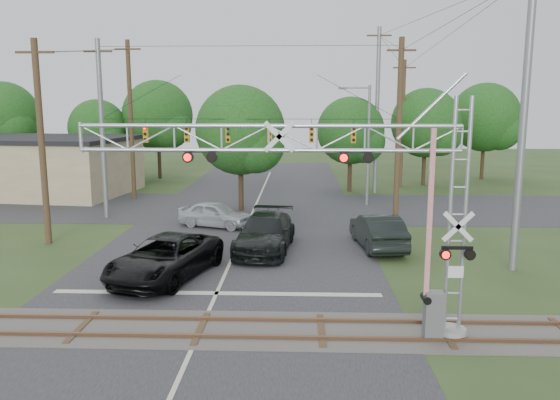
{
  "coord_description": "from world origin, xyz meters",
  "views": [
    {
      "loc": [
        3.25,
        -14.97,
        7.34
      ],
      "look_at": [
        2.44,
        7.5,
        3.43
      ],
      "focal_mm": 35.0,
      "sensor_mm": 36.0,
      "label": 1
    }
  ],
  "objects_px": {
    "pickup_black": "(165,258)",
    "car_dark": "(265,233)",
    "commercial_building": "(8,165)",
    "traffic_signal_span": "(263,131)",
    "streetlight": "(366,139)",
    "crossing_gantry": "(343,190)",
    "sedan_silver": "(215,214)"
  },
  "relations": [
    {
      "from": "crossing_gantry",
      "to": "streetlight",
      "type": "xyz_separation_m",
      "value": [
        3.51,
        23.55,
        0.15
      ]
    },
    {
      "from": "pickup_black",
      "to": "car_dark",
      "type": "distance_m",
      "value": 6.12
    },
    {
      "from": "traffic_signal_span",
      "to": "sedan_silver",
      "type": "bearing_deg",
      "value": -138.36
    },
    {
      "from": "commercial_building",
      "to": "car_dark",
      "type": "bearing_deg",
      "value": -31.5
    },
    {
      "from": "traffic_signal_span",
      "to": "commercial_building",
      "type": "bearing_deg",
      "value": 155.93
    },
    {
      "from": "commercial_building",
      "to": "crossing_gantry",
      "type": "bearing_deg",
      "value": -41.01
    },
    {
      "from": "traffic_signal_span",
      "to": "streetlight",
      "type": "relative_size",
      "value": 2.2
    },
    {
      "from": "pickup_black",
      "to": "commercial_building",
      "type": "bearing_deg",
      "value": 145.94
    },
    {
      "from": "traffic_signal_span",
      "to": "commercial_building",
      "type": "xyz_separation_m",
      "value": [
        -22.26,
        9.95,
        -3.32
      ]
    },
    {
      "from": "sedan_silver",
      "to": "traffic_signal_span",
      "type": "bearing_deg",
      "value": -29.45
    },
    {
      "from": "traffic_signal_span",
      "to": "commercial_building",
      "type": "distance_m",
      "value": 24.61
    },
    {
      "from": "pickup_black",
      "to": "sedan_silver",
      "type": "xyz_separation_m",
      "value": [
        0.61,
        10.06,
        -0.12
      ]
    },
    {
      "from": "commercial_building",
      "to": "pickup_black",
      "type": "bearing_deg",
      "value": -43.52
    },
    {
      "from": "pickup_black",
      "to": "commercial_building",
      "type": "height_order",
      "value": "commercial_building"
    },
    {
      "from": "pickup_black",
      "to": "commercial_building",
      "type": "relative_size",
      "value": 0.3
    },
    {
      "from": "traffic_signal_span",
      "to": "commercial_building",
      "type": "relative_size",
      "value": 0.9
    },
    {
      "from": "pickup_black",
      "to": "streetlight",
      "type": "height_order",
      "value": "streetlight"
    },
    {
      "from": "traffic_signal_span",
      "to": "sedan_silver",
      "type": "height_order",
      "value": "traffic_signal_span"
    },
    {
      "from": "crossing_gantry",
      "to": "car_dark",
      "type": "relative_size",
      "value": 1.91
    },
    {
      "from": "crossing_gantry",
      "to": "commercial_building",
      "type": "bearing_deg",
      "value": 132.5
    },
    {
      "from": "traffic_signal_span",
      "to": "pickup_black",
      "type": "bearing_deg",
      "value": -105.17
    },
    {
      "from": "pickup_black",
      "to": "sedan_silver",
      "type": "distance_m",
      "value": 10.08
    },
    {
      "from": "crossing_gantry",
      "to": "pickup_black",
      "type": "bearing_deg",
      "value": 140.56
    },
    {
      "from": "sedan_silver",
      "to": "crossing_gantry",
      "type": "bearing_deg",
      "value": -138.92
    },
    {
      "from": "crossing_gantry",
      "to": "commercial_building",
      "type": "distance_m",
      "value": 38.47
    },
    {
      "from": "crossing_gantry",
      "to": "sedan_silver",
      "type": "distance_m",
      "value": 17.6
    },
    {
      "from": "crossing_gantry",
      "to": "streetlight",
      "type": "distance_m",
      "value": 23.81
    },
    {
      "from": "crossing_gantry",
      "to": "traffic_signal_span",
      "type": "bearing_deg",
      "value": 101.32
    },
    {
      "from": "sedan_silver",
      "to": "streetlight",
      "type": "height_order",
      "value": "streetlight"
    },
    {
      "from": "traffic_signal_span",
      "to": "car_dark",
      "type": "height_order",
      "value": "traffic_signal_span"
    },
    {
      "from": "crossing_gantry",
      "to": "streetlight",
      "type": "height_order",
      "value": "streetlight"
    },
    {
      "from": "crossing_gantry",
      "to": "sedan_silver",
      "type": "height_order",
      "value": "crossing_gantry"
    }
  ]
}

